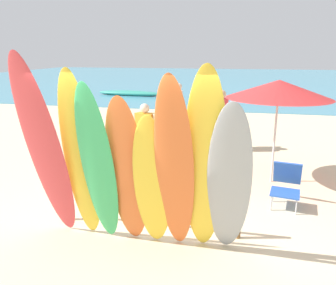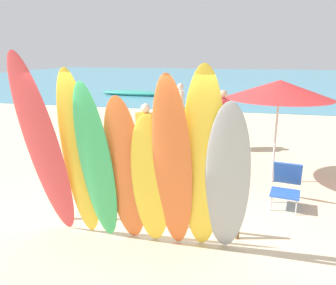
{
  "view_description": "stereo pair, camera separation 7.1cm",
  "coord_description": "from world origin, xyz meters",
  "px_view_note": "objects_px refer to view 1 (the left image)",
  "views": [
    {
      "loc": [
        1.3,
        -4.66,
        2.75
      ],
      "look_at": [
        0.0,
        1.41,
        1.05
      ],
      "focal_mm": 35.76,
      "sensor_mm": 36.0,
      "label": 1
    },
    {
      "loc": [
        1.37,
        -4.64,
        2.75
      ],
      "look_at": [
        0.0,
        1.41,
        1.05
      ],
      "focal_mm": 35.76,
      "sensor_mm": 36.0,
      "label": 2
    }
  ],
  "objects_px": {
    "surfboard_yellow_4": "(152,184)",
    "beach_chair_blue": "(286,182)",
    "surfboard_orange_3": "(127,174)",
    "surfboard_yellow_6": "(205,166)",
    "surfboard_rack": "(149,198)",
    "surfboard_green_2": "(98,168)",
    "surfboard_orange_5": "(175,170)",
    "beachgoer_midbeach": "(171,119)",
    "surfboard_red_0": "(46,152)",
    "beachgoer_photographing": "(221,116)",
    "distant_boat": "(130,93)",
    "surfboard_yellow_1": "(81,159)",
    "surfboard_grey_7": "(229,182)",
    "beach_umbrella": "(279,89)",
    "beachgoer_strolling": "(178,104)",
    "beachgoer_by_water": "(145,132)"
  },
  "relations": [
    {
      "from": "surfboard_yellow_4",
      "to": "beach_chair_blue",
      "type": "height_order",
      "value": "surfboard_yellow_4"
    },
    {
      "from": "surfboard_orange_3",
      "to": "surfboard_yellow_6",
      "type": "xyz_separation_m",
      "value": [
        1.07,
        -0.03,
        0.2
      ]
    },
    {
      "from": "surfboard_rack",
      "to": "surfboard_orange_3",
      "type": "xyz_separation_m",
      "value": [
        -0.16,
        -0.55,
        0.59
      ]
    },
    {
      "from": "surfboard_green_2",
      "to": "surfboard_yellow_4",
      "type": "height_order",
      "value": "surfboard_green_2"
    },
    {
      "from": "surfboard_orange_5",
      "to": "beachgoer_midbeach",
      "type": "height_order",
      "value": "surfboard_orange_5"
    },
    {
      "from": "surfboard_red_0",
      "to": "surfboard_orange_5",
      "type": "height_order",
      "value": "surfboard_red_0"
    },
    {
      "from": "beach_chair_blue",
      "to": "surfboard_green_2",
      "type": "bearing_deg",
      "value": -133.81
    },
    {
      "from": "beachgoer_photographing",
      "to": "distant_boat",
      "type": "bearing_deg",
      "value": -126.92
    },
    {
      "from": "surfboard_red_0",
      "to": "beachgoer_photographing",
      "type": "bearing_deg",
      "value": 74.36
    },
    {
      "from": "surfboard_yellow_1",
      "to": "distant_boat",
      "type": "relative_size",
      "value": 0.6
    },
    {
      "from": "surfboard_grey_7",
      "to": "beachgoer_photographing",
      "type": "xyz_separation_m",
      "value": [
        -0.41,
        5.31,
        -0.12
      ]
    },
    {
      "from": "surfboard_rack",
      "to": "surfboard_grey_7",
      "type": "height_order",
      "value": "surfboard_grey_7"
    },
    {
      "from": "beach_umbrella",
      "to": "distant_boat",
      "type": "distance_m",
      "value": 15.52
    },
    {
      "from": "beach_chair_blue",
      "to": "beach_umbrella",
      "type": "relative_size",
      "value": 0.37
    },
    {
      "from": "surfboard_orange_3",
      "to": "surfboard_yellow_1",
      "type": "bearing_deg",
      "value": 179.88
    },
    {
      "from": "surfboard_yellow_1",
      "to": "beachgoer_strolling",
      "type": "bearing_deg",
      "value": 86.4
    },
    {
      "from": "beachgoer_photographing",
      "to": "beach_umbrella",
      "type": "relative_size",
      "value": 0.78
    },
    {
      "from": "surfboard_rack",
      "to": "distant_boat",
      "type": "xyz_separation_m",
      "value": [
        -5.61,
        15.85,
        -0.37
      ]
    },
    {
      "from": "surfboard_orange_3",
      "to": "surfboard_orange_5",
      "type": "height_order",
      "value": "surfboard_orange_5"
    },
    {
      "from": "beachgoer_by_water",
      "to": "beach_umbrella",
      "type": "distance_m",
      "value": 3.08
    },
    {
      "from": "surfboard_yellow_4",
      "to": "distant_boat",
      "type": "relative_size",
      "value": 0.48
    },
    {
      "from": "surfboard_orange_3",
      "to": "beachgoer_photographing",
      "type": "distance_m",
      "value": 5.4
    },
    {
      "from": "surfboard_orange_5",
      "to": "surfboard_yellow_6",
      "type": "bearing_deg",
      "value": 14.4
    },
    {
      "from": "surfboard_orange_3",
      "to": "surfboard_orange_5",
      "type": "distance_m",
      "value": 0.72
    },
    {
      "from": "surfboard_yellow_1",
      "to": "beachgoer_midbeach",
      "type": "height_order",
      "value": "surfboard_yellow_1"
    },
    {
      "from": "surfboard_yellow_4",
      "to": "beach_chair_blue",
      "type": "xyz_separation_m",
      "value": [
        2.02,
        1.97,
        -0.59
      ]
    },
    {
      "from": "beach_umbrella",
      "to": "surfboard_grey_7",
      "type": "bearing_deg",
      "value": -105.53
    },
    {
      "from": "surfboard_orange_5",
      "to": "beachgoer_by_water",
      "type": "bearing_deg",
      "value": 113.06
    },
    {
      "from": "surfboard_yellow_1",
      "to": "beach_chair_blue",
      "type": "relative_size",
      "value": 3.22
    },
    {
      "from": "surfboard_yellow_4",
      "to": "beachgoer_strolling",
      "type": "height_order",
      "value": "surfboard_yellow_4"
    },
    {
      "from": "surfboard_green_2",
      "to": "surfboard_orange_3",
      "type": "xyz_separation_m",
      "value": [
        0.38,
        0.1,
        -0.09
      ]
    },
    {
      "from": "surfboard_yellow_1",
      "to": "surfboard_green_2",
      "type": "relative_size",
      "value": 1.05
    },
    {
      "from": "surfboard_yellow_1",
      "to": "beach_chair_blue",
      "type": "distance_m",
      "value": 3.73
    },
    {
      "from": "surfboard_yellow_6",
      "to": "distant_boat",
      "type": "distance_m",
      "value": 17.71
    },
    {
      "from": "surfboard_yellow_4",
      "to": "beachgoer_strolling",
      "type": "xyz_separation_m",
      "value": [
        -0.96,
        7.26,
        -0.03
      ]
    },
    {
      "from": "distant_boat",
      "to": "beach_chair_blue",
      "type": "bearing_deg",
      "value": -61.53
    },
    {
      "from": "surfboard_yellow_1",
      "to": "distant_boat",
      "type": "height_order",
      "value": "surfboard_yellow_1"
    },
    {
      "from": "beachgoer_photographing",
      "to": "distant_boat",
      "type": "xyz_separation_m",
      "value": [
        -6.43,
        11.09,
        -0.84
      ]
    },
    {
      "from": "beachgoer_strolling",
      "to": "distant_boat",
      "type": "xyz_separation_m",
      "value": [
        -4.85,
        9.15,
        -0.83
      ]
    },
    {
      "from": "surfboard_yellow_6",
      "to": "beachgoer_by_water",
      "type": "height_order",
      "value": "surfboard_yellow_6"
    },
    {
      "from": "surfboard_green_2",
      "to": "beachgoer_photographing",
      "type": "height_order",
      "value": "surfboard_green_2"
    },
    {
      "from": "surfboard_red_0",
      "to": "beachgoer_by_water",
      "type": "height_order",
      "value": "surfboard_red_0"
    },
    {
      "from": "surfboard_rack",
      "to": "surfboard_orange_5",
      "type": "xyz_separation_m",
      "value": [
        0.53,
        -0.67,
        0.74
      ]
    },
    {
      "from": "surfboard_yellow_1",
      "to": "surfboard_orange_3",
      "type": "height_order",
      "value": "surfboard_yellow_1"
    },
    {
      "from": "surfboard_green_2",
      "to": "surfboard_grey_7",
      "type": "xyz_separation_m",
      "value": [
        1.76,
        0.09,
        -0.1
      ]
    },
    {
      "from": "surfboard_yellow_6",
      "to": "beachgoer_photographing",
      "type": "xyz_separation_m",
      "value": [
        -0.09,
        5.34,
        -0.33
      ]
    },
    {
      "from": "surfboard_green_2",
      "to": "surfboard_orange_5",
      "type": "relative_size",
      "value": 0.95
    },
    {
      "from": "surfboard_rack",
      "to": "beach_chair_blue",
      "type": "relative_size",
      "value": 3.58
    },
    {
      "from": "beachgoer_midbeach",
      "to": "surfboard_rack",
      "type": "bearing_deg",
      "value": 145.46
    },
    {
      "from": "surfboard_orange_5",
      "to": "beachgoer_photographing",
      "type": "distance_m",
      "value": 5.44
    }
  ]
}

